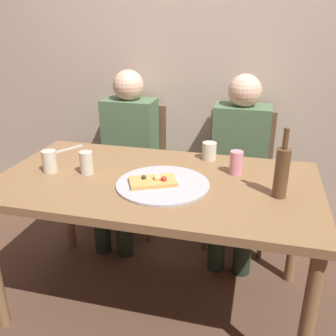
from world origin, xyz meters
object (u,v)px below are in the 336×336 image
pizza_tray (163,184)px  chair_left (134,159)px  pizza_slice_last (153,181)px  guest_in_sweater (126,149)px  wine_bottle (282,171)px  tumbler_far (50,161)px  wine_glass (209,151)px  soda_can (236,163)px  dining_table (156,194)px  guest_in_beanie (239,159)px  table_knife (66,149)px  chair_right (239,169)px  tumbler_near (86,163)px

pizza_tray → chair_left: chair_left is taller
pizza_slice_last → guest_in_sweater: size_ratio=0.22×
wine_bottle → tumbler_far: 1.14m
pizza_tray → tumbler_far: (-0.61, 0.02, 0.05)m
wine_glass → soda_can: bearing=-46.5°
dining_table → wine_glass: wine_glass is taller
dining_table → guest_in_beanie: (0.36, 0.68, -0.03)m
guest_in_beanie → guest_in_sweater: bearing=0.0°
pizza_tray → table_knife: 0.77m
soda_can → chair_right: bearing=91.2°
wine_glass → table_knife: (-0.86, -0.05, -0.05)m
dining_table → table_knife: 0.71m
tumbler_near → guest_in_beanie: guest_in_beanie is taller
chair_left → chair_right: bearing=-180.0°
guest_in_sweater → guest_in_beanie: 0.77m
dining_table → chair_right: size_ratio=1.76×
dining_table → wine_glass: 0.42m
wine_glass → soda_can: (0.16, -0.17, 0.01)m
chair_left → guest_in_beanie: bearing=168.9°
pizza_tray → soda_can: soda_can is taller
soda_can → wine_bottle: bearing=-45.1°
table_knife → soda_can: bearing=113.9°
dining_table → tumbler_far: 0.57m
dining_table → wine_bottle: (0.58, -0.04, 0.20)m
guest_in_beanie → wine_bottle: bearing=107.2°
tumbler_near → table_knife: (-0.28, 0.30, -0.06)m
table_knife → chair_right: bearing=149.0°
chair_left → guest_in_sweater: guest_in_sweater is taller
pizza_tray → wine_glass: wine_glass is taller
pizza_slice_last → guest_in_sweater: guest_in_sweater is taller
wine_bottle → tumbler_near: bearing=178.4°
guest_in_beanie → wine_glass: bearing=66.5°
guest_in_beanie → chair_left: bearing=-11.1°
pizza_tray → tumbler_far: tumbler_far is taller
wine_glass → table_knife: bearing=-176.3°
pizza_tray → table_knife: bearing=153.7°
soda_can → wine_glass: bearing=133.5°
pizza_slice_last → wine_bottle: 0.58m
wine_bottle → tumbler_far: wine_bottle is taller
guest_in_sweater → dining_table: bearing=121.3°
wine_glass → guest_in_sweater: bearing=151.4°
chair_left → pizza_slice_last: bearing=115.0°
pizza_slice_last → wine_glass: bearing=63.4°
table_knife → guest_in_sweater: (0.23, 0.40, -0.11)m
table_knife → chair_right: (1.00, 0.55, -0.24)m
table_knife → guest_in_sweater: guest_in_sweater is taller
wine_bottle → guest_in_beanie: (-0.22, 0.72, -0.23)m
pizza_tray → guest_in_beanie: bearing=67.3°
chair_left → guest_in_sweater: (-0.00, -0.15, 0.13)m
dining_table → tumbler_near: size_ratio=13.45×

